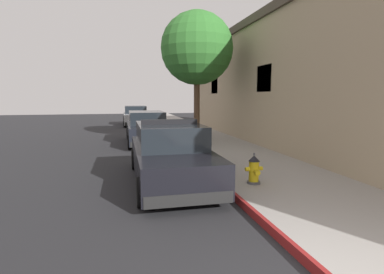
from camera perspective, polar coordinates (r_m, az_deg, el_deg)
name	(u,v)px	position (r m, az deg, el deg)	size (l,w,h in m)	color
ground_plane	(73,159)	(12.54, -21.52, -3.87)	(30.74, 60.00, 0.20)	#232326
sidewalk_pavement	(221,148)	(13.02, 5.55, -2.15)	(3.36, 60.00, 0.16)	gray
curb_painted_edge	(182,150)	(12.59, -1.90, -2.46)	(0.08, 60.00, 0.16)	maroon
storefront_building	(327,81)	(14.68, 24.11, 9.56)	(6.25, 25.07, 5.88)	tan
police_cruiser	(170,155)	(8.11, -4.18, -3.32)	(1.94, 4.84, 1.68)	black
parked_car_silver_ahead	(147,128)	(15.10, -8.52, 1.66)	(1.94, 4.84, 1.56)	black
parked_car_dark_far	(135,116)	(24.92, -10.62, 3.92)	(1.94, 4.84, 1.56)	#B2B5BA
fire_hydrant	(254,170)	(7.56, 11.62, -6.05)	(0.44, 0.40, 0.76)	#4C4C51
street_tree	(197,49)	(14.63, 0.93, 16.33)	(3.38, 3.38, 6.04)	brown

